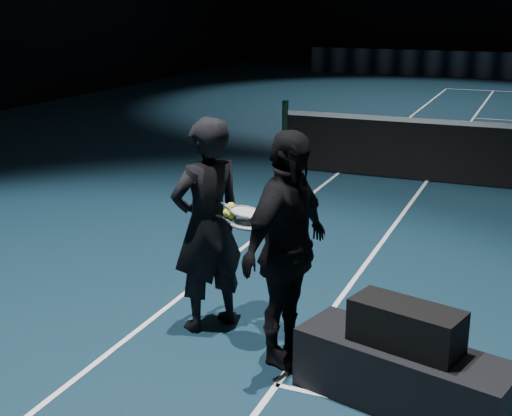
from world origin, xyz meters
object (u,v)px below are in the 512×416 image
Objects in this scene: player_b at (287,250)px; tennis_balls at (230,211)px; racket_lower at (247,225)px; racket_upper at (246,212)px; racket_bag at (406,326)px; player_a at (207,225)px; player_bench at (403,376)px.

player_b reaches higher than tennis_balls.
racket_upper is at bearing 141.34° from racket_lower.
racket_upper is at bearing 175.48° from racket_bag.
tennis_balls is at bearing 102.81° from player_a.
player_b is (-0.95, 0.30, 0.67)m from player_bench.
racket_bag is 1.87m from player_a.
racket_bag is (0.00, 0.00, 0.37)m from player_bench.
player_a is 0.85m from player_b.
player_a reaches higher than tennis_balls.
player_bench is 1.20m from player_b.
racket_bag is 1.66m from tennis_balls.
player_bench is at bearing -19.01° from tennis_balls.
player_a is at bearing -180.00° from racket_lower.
player_a reaches higher than racket_lower.
player_a is (-1.74, 0.60, 0.30)m from racket_bag.
tennis_balls reaches higher than player_bench.
racket_upper is at bearing -7.39° from tennis_balls.
tennis_balls is at bearing 176.67° from racket_bag.
racket_upper is (-0.41, 0.20, 0.19)m from player_b.
racket_bag is 0.41× the size of player_a.
racket_upper is (0.39, -0.11, 0.19)m from player_a.
player_bench is at bearing 0.00° from racket_bag.
tennis_balls is at bearing 178.53° from racket_lower.
player_a is 0.31m from tennis_balls.
racket_bag is 1.08× the size of racket_upper.
player_bench is 1.68m from racket_upper.
racket_upper is 5.67× the size of tennis_balls.
racket_lower reaches higher than player_bench.
racket_bag is 1.08× the size of racket_lower.
player_bench is at bearing 103.52° from player_a.
player_a is 1.00× the size of player_b.
player_a is 2.61× the size of racket_upper.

